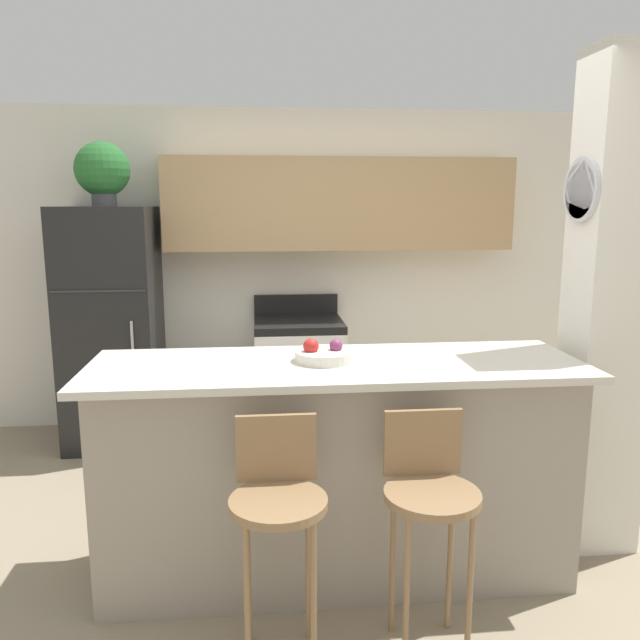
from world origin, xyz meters
TOP-DOWN VIEW (x-y plane):
  - ground_plane at (0.00, 0.00)m, footprint 14.00×14.00m
  - wall_back at (0.12, 2.24)m, footprint 5.60×0.38m
  - pillar_right at (1.41, 0.15)m, footprint 0.38×0.32m
  - counter_bar at (0.00, 0.00)m, footprint 2.32×0.74m
  - refrigerator at (-1.46, 1.91)m, footprint 0.67×0.72m
  - stove_range at (-0.05, 1.96)m, footprint 0.69×0.64m
  - bar_stool_left at (-0.30, -0.56)m, footprint 0.38×0.38m
  - bar_stool_right at (0.30, -0.56)m, footprint 0.38×0.38m
  - potted_plant_on_fridge at (-1.46, 1.91)m, footprint 0.39×0.39m
  - fruit_bowl at (-0.06, 0.03)m, footprint 0.28×0.28m
  - trash_bin at (-0.90, 1.66)m, footprint 0.28×0.28m

SIDE VIEW (x-z plane):
  - ground_plane at x=0.00m, z-range 0.00..0.00m
  - trash_bin at x=-0.90m, z-range 0.00..0.38m
  - stove_range at x=-0.05m, z-range -0.07..1.00m
  - counter_bar at x=0.00m, z-range 0.00..1.08m
  - bar_stool_left at x=-0.30m, z-range 0.17..1.15m
  - bar_stool_right at x=0.30m, z-range 0.17..1.15m
  - refrigerator at x=-1.46m, z-range 0.00..1.79m
  - fruit_bowl at x=-0.06m, z-range 1.05..1.16m
  - pillar_right at x=1.41m, z-range 0.01..2.56m
  - wall_back at x=0.12m, z-range 0.22..2.77m
  - potted_plant_on_fridge at x=-1.46m, z-range 1.81..2.27m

